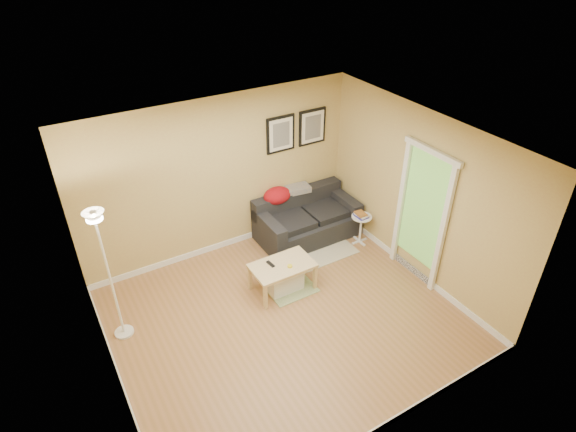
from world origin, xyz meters
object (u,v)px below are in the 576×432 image
at_px(book_stack, 361,215).
at_px(coffee_table, 282,277).
at_px(floor_lamp, 111,281).
at_px(sofa, 307,218).
at_px(side_table, 361,229).
at_px(storage_bin, 283,279).

bearing_deg(book_stack, coffee_table, -151.43).
bearing_deg(floor_lamp, sofa, 11.12).
relative_size(side_table, floor_lamp, 0.27).
bearing_deg(sofa, side_table, -41.69).
bearing_deg(sofa, book_stack, -42.18).
xyz_separation_m(sofa, coffee_table, (-1.06, -0.97, -0.15)).
xyz_separation_m(sofa, book_stack, (0.66, -0.60, 0.18)).
distance_m(coffee_table, floor_lamp, 2.41).
height_order(storage_bin, book_stack, book_stack).
height_order(sofa, storage_bin, sofa).
bearing_deg(book_stack, storage_bin, -151.59).
bearing_deg(side_table, book_stack, 166.23).
relative_size(side_table, book_stack, 2.29).
height_order(sofa, floor_lamp, floor_lamp).
distance_m(side_table, book_stack, 0.30).
bearing_deg(storage_bin, coffee_table, -153.36).
xyz_separation_m(side_table, floor_lamp, (-4.02, -0.05, 0.66)).
xyz_separation_m(book_stack, floor_lamp, (-4.00, -0.05, 0.36)).
relative_size(coffee_table, side_table, 1.76).
bearing_deg(side_table, floor_lamp, -179.27).
height_order(storage_bin, side_table, side_table).
distance_m(coffee_table, storage_bin, 0.07).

